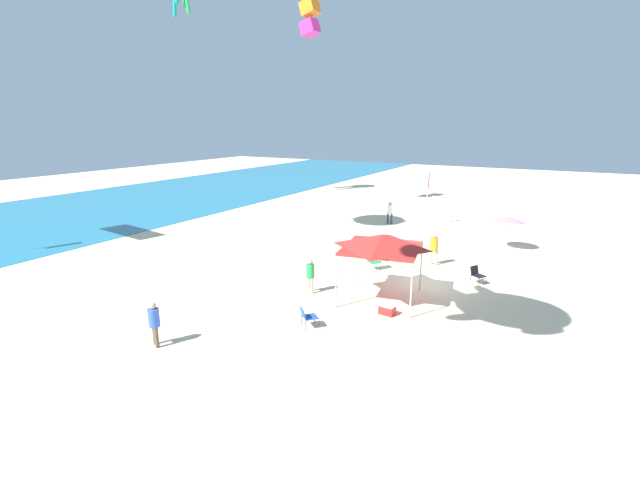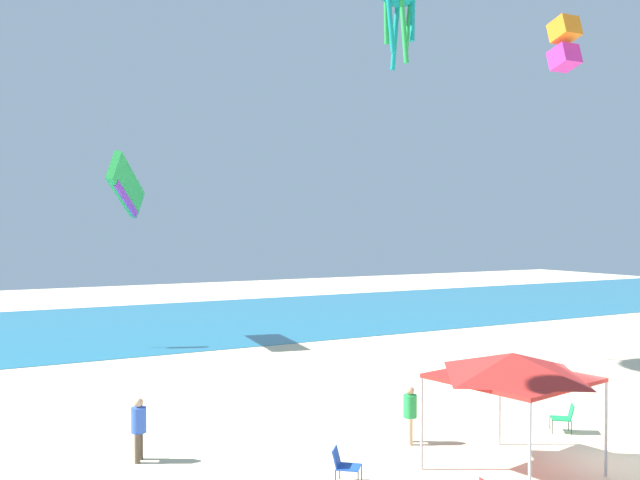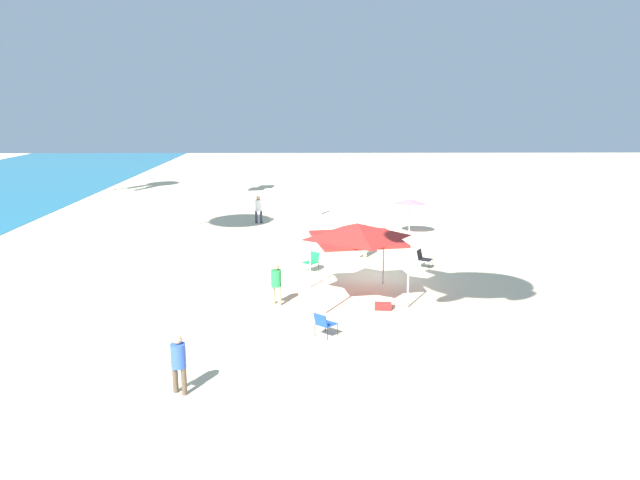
{
  "view_description": "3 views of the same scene",
  "coord_description": "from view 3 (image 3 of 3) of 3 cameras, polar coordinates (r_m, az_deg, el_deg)",
  "views": [
    {
      "loc": [
        -19.97,
        -5.58,
        7.46
      ],
      "look_at": [
        -4.2,
        3.31,
        2.65
      ],
      "focal_mm": 24.94,
      "sensor_mm": 36.0,
      "label": 1
    },
    {
      "loc": [
        -14.83,
        -11.15,
        5.9
      ],
      "look_at": [
        -1.1,
        14.15,
        5.41
      ],
      "focal_mm": 38.39,
      "sensor_mm": 36.0,
      "label": 2
    },
    {
      "loc": [
        -25.06,
        2.72,
        7.45
      ],
      "look_at": [
        -3.09,
        2.43,
        2.3
      ],
      "focal_mm": 33.99,
      "sensor_mm": 36.0,
      "label": 3
    }
  ],
  "objects": [
    {
      "name": "folding_chair_facing_ocean",
      "position": [
        27.6,
        9.68,
        -1.64
      ],
      "size": [
        0.76,
        0.8,
        0.82
      ],
      "rotation": [
        0.0,
        0.0,
        5.76
      ],
      "color": "black",
      "rests_on": "ground"
    },
    {
      "name": "canopy_tent",
      "position": [
        22.72,
        3.52,
        0.76
      ],
      "size": [
        3.65,
        3.63,
        2.9
      ],
      "rotation": [
        0.0,
        0.0,
        0.18
      ],
      "color": "#B7B7BC",
      "rests_on": "ground"
    },
    {
      "name": "folding_chair_near_cooler",
      "position": [
        19.48,
        0.37,
        -7.79
      ],
      "size": [
        0.81,
        0.8,
        0.82
      ],
      "rotation": [
        0.0,
        0.0,
        0.86
      ],
      "color": "black",
      "rests_on": "ground"
    },
    {
      "name": "ground",
      "position": [
        26.3,
        5.22,
        -3.43
      ],
      "size": [
        120.0,
        120.0,
        0.1
      ],
      "primitive_type": "cube",
      "color": "beige"
    },
    {
      "name": "cooler_box",
      "position": [
        22.13,
        5.97,
        -6.0
      ],
      "size": [
        0.49,
        0.67,
        0.4
      ],
      "color": "red",
      "rests_on": "ground"
    },
    {
      "name": "person_beachcomber",
      "position": [
        37.08,
        -5.81,
        3.1
      ],
      "size": [
        0.4,
        0.45,
        1.69
      ],
      "rotation": [
        0.0,
        0.0,
        1.6
      ],
      "color": "#33384C",
      "rests_on": "ground"
    },
    {
      "name": "folding_chair_left_of_tent",
      "position": [
        26.74,
        -0.75,
        -1.93
      ],
      "size": [
        0.81,
        0.8,
        0.82
      ],
      "rotation": [
        0.0,
        0.0,
        4.01
      ],
      "color": "black",
      "rests_on": "ground"
    },
    {
      "name": "person_watching_sky",
      "position": [
        22.31,
        -4.15,
        -3.86
      ],
      "size": [
        0.37,
        0.37,
        1.57
      ],
      "rotation": [
        0.0,
        0.0,
        0.97
      ],
      "color": "#C6B28C",
      "rests_on": "ground"
    },
    {
      "name": "beach_umbrella",
      "position": [
        34.1,
        8.45,
        3.61
      ],
      "size": [
        1.96,
        1.94,
        2.14
      ],
      "color": "silver",
      "rests_on": "ground"
    },
    {
      "name": "banner_flag",
      "position": [
        37.28,
        -1.76,
        5.41
      ],
      "size": [
        0.36,
        0.06,
        4.01
      ],
      "color": "silver",
      "rests_on": "ground"
    },
    {
      "name": "person_by_tent",
      "position": [
        16.17,
        -13.18,
        -10.9
      ],
      "size": [
        0.38,
        0.4,
        1.61
      ],
      "rotation": [
        0.0,
        0.0,
        4.22
      ],
      "color": "brown",
      "rests_on": "ground"
    },
    {
      "name": "person_far_stroller",
      "position": [
        28.84,
        4.0,
        0.31
      ],
      "size": [
        0.42,
        0.47,
        1.76
      ],
      "rotation": [
        0.0,
        0.0,
        4.86
      ],
      "color": "#C6B28C",
      "rests_on": "ground"
    }
  ]
}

